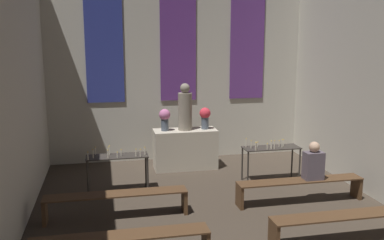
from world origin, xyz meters
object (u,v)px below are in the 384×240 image
at_px(candle_rack_left, 117,160).
at_px(candle_rack_right, 271,152).
at_px(altar, 185,149).
at_px(pew_back_right, 300,185).
at_px(pew_back_left, 117,199).
at_px(pew_third_right, 348,221).
at_px(flower_vase_left, 165,118).
at_px(statue, 185,109).
at_px(person_seated, 313,163).
at_px(flower_vase_right, 205,116).

height_order(candle_rack_left, candle_rack_right, same).
height_order(altar, pew_back_right, altar).
distance_m(candle_rack_right, pew_back_left, 3.62).
distance_m(candle_rack_left, pew_third_right, 4.48).
xyz_separation_m(flower_vase_left, candle_rack_left, (-1.17, -1.32, -0.59)).
distance_m(candle_rack_left, pew_back_left, 1.33).
bearing_deg(candle_rack_left, pew_back_right, -20.90).
bearing_deg(flower_vase_left, candle_rack_right, -31.83).
height_order(statue, candle_rack_right, statue).
bearing_deg(statue, candle_rack_left, -141.37).
height_order(flower_vase_left, person_seated, flower_vase_left).
relative_size(altar, flower_vase_right, 2.88).
relative_size(pew_back_left, person_seated, 3.36).
bearing_deg(candle_rack_right, flower_vase_left, 148.17).
bearing_deg(candle_rack_right, altar, 141.19).
xyz_separation_m(statue, pew_third_right, (1.72, -4.25, -1.11)).
relative_size(statue, candle_rack_left, 0.90).
relative_size(flower_vase_left, candle_rack_left, 0.42).
relative_size(altar, candle_rack_right, 1.21).
bearing_deg(altar, pew_third_right, -67.90).
distance_m(statue, candle_rack_right, 2.25).
bearing_deg(candle_rack_right, pew_back_left, -159.07).
bearing_deg(candle_rack_right, candle_rack_left, 179.98).
xyz_separation_m(candle_rack_left, pew_back_left, (-0.07, -1.29, -0.32)).
relative_size(flower_vase_left, person_seated, 0.71).
relative_size(altar, statue, 1.35).
height_order(flower_vase_left, pew_back_left, flower_vase_left).
relative_size(flower_vase_left, pew_back_right, 0.21).
height_order(statue, pew_back_right, statue).
distance_m(altar, pew_back_right, 3.13).
xyz_separation_m(statue, pew_back_right, (1.72, -2.61, -1.11)).
bearing_deg(altar, flower_vase_left, -180.00).
bearing_deg(pew_back_right, altar, 123.42).
relative_size(altar, candle_rack_left, 1.21).
distance_m(flower_vase_right, person_seated, 3.05).
relative_size(pew_third_right, pew_back_left, 1.00).
relative_size(flower_vase_right, person_seated, 0.71).
height_order(candle_rack_left, pew_back_right, candle_rack_left).
bearing_deg(statue, candle_rack_right, -38.81).
distance_m(statue, pew_third_right, 4.72).
bearing_deg(pew_third_right, flower_vase_right, 106.25).
height_order(flower_vase_left, candle_rack_left, flower_vase_left).
relative_size(statue, pew_back_left, 0.45).
xyz_separation_m(altar, candle_rack_left, (-1.66, -1.32, 0.19)).
xyz_separation_m(flower_vase_left, pew_third_right, (2.21, -4.25, -0.91)).
distance_m(flower_vase_left, candle_rack_right, 2.58).
height_order(statue, pew_back_left, statue).
height_order(flower_vase_right, pew_back_left, flower_vase_right).
bearing_deg(altar, person_seated, -52.89).
distance_m(candle_rack_left, person_seated, 3.86).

